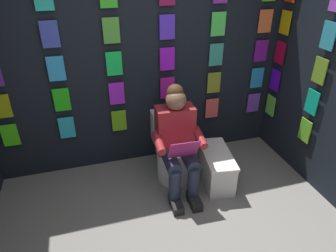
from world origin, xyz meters
The scene contains 5 objects.
display_wall_back centered at (0.00, -1.76, 1.19)m, with size 3.50×0.14×2.38m.
display_wall_left centered at (-1.75, -0.86, 1.19)m, with size 0.14×1.71×2.38m.
toilet centered at (-0.23, -1.25, 0.33)m, with size 0.41×0.56×0.77m.
person_reading centered at (-0.22, -1.02, 0.60)m, with size 0.54×0.69×1.19m.
comic_longbox_near centered at (-0.67, -0.99, 0.19)m, with size 0.40×0.69×0.39m.
Camera 1 is at (0.65, 1.57, 2.31)m, focal length 32.93 mm.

